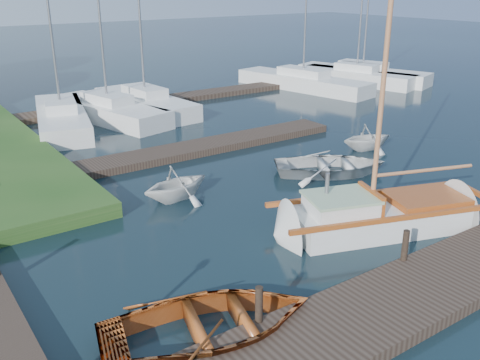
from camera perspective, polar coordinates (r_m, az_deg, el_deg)
ground at (r=16.51m, az=0.00°, el=-3.90°), size 160.00×160.00×0.00m
near_dock at (r=12.58m, az=16.16°, el=-12.47°), size 18.00×2.20×0.30m
far_dock at (r=22.62m, az=-5.23°, el=3.29°), size 14.00×1.60×0.30m
pontoon at (r=34.54m, az=-1.51°, el=9.41°), size 30.00×1.60×0.30m
mooring_post_1 at (r=11.07m, az=2.04°, el=-13.12°), size 0.16×0.16×0.80m
mooring_post_2 at (r=13.89m, az=17.21°, el=-6.67°), size 0.16×0.16×0.80m
sailboat at (r=16.14m, az=14.88°, el=-3.90°), size 7.40×4.13×9.83m
dinghy at (r=11.10m, az=-3.18°, el=-14.58°), size 5.07×4.17×0.91m
tender_b at (r=17.69m, az=-6.85°, el=-0.10°), size 2.69×2.40×1.28m
tender_c at (r=20.26m, az=9.64°, el=1.83°), size 5.07×4.66×0.86m
tender_d at (r=23.48m, az=13.45°, el=4.62°), size 2.67×2.43×1.22m
marina_boat_0 at (r=27.80m, az=-18.52°, el=6.47°), size 4.08×8.41×10.39m
marina_boat_1 at (r=28.63m, az=-13.92°, el=7.32°), size 4.04×8.14×10.48m
marina_boat_2 at (r=30.06m, az=-10.08°, el=8.23°), size 2.90×7.89×10.70m
marina_boat_5 at (r=36.20m, az=6.73°, el=10.45°), size 4.06×9.99×10.10m
marina_boat_6 at (r=38.85m, az=12.32°, el=10.81°), size 4.46×8.56×9.28m
marina_boat_7 at (r=39.99m, az=12.95°, el=11.04°), size 5.15×9.63×10.81m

